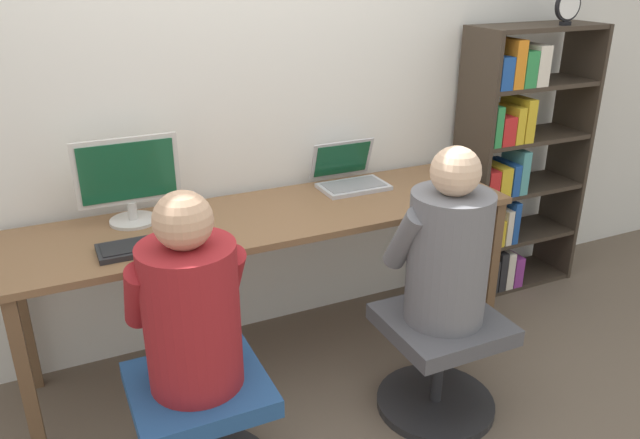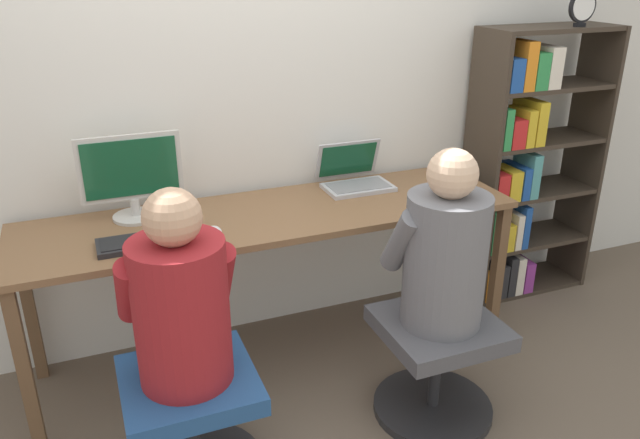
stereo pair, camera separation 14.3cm
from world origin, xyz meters
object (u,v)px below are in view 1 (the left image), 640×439
bookshelf (510,171)px  desk_clock (568,6)px  person_at_monitor (190,305)px  office_chair_left (202,424)px  office_chair_right (439,356)px  laptop (350,177)px  keyboard (149,245)px  desktop_monitor (129,181)px  person_at_laptop (448,247)px

bookshelf → desk_clock: size_ratio=8.54×
person_at_monitor → bookshelf: bookshelf is taller
office_chair_left → person_at_monitor: bearing=90.0°
office_chair_left → person_at_monitor: size_ratio=0.72×
office_chair_right → bookshelf: size_ratio=0.34×
laptop → keyboard: bearing=-163.7°
keyboard → office_chair_right: size_ratio=0.76×
office_chair_left → desktop_monitor: bearing=93.8°
keyboard → person_at_monitor: (0.04, -0.48, -0.02)m
laptop → office_chair_right: size_ratio=0.65×
bookshelf → desktop_monitor: bearing=179.4°
keyboard → person_at_monitor: person_at_monitor is taller
office_chair_left → person_at_laptop: person_at_laptop is taller
desktop_monitor → person_at_monitor: (0.05, -0.78, -0.20)m
desktop_monitor → keyboard: desktop_monitor is taller
desktop_monitor → office_chair_right: 1.51m
desktop_monitor → person_at_laptop: person_at_laptop is taller
office_chair_left → bookshelf: size_ratio=0.34×
bookshelf → office_chair_right: bearing=-141.7°
bookshelf → desk_clock: desk_clock is taller
office_chair_left → office_chair_right: size_ratio=1.00×
person_at_laptop → laptop: bearing=91.5°
keyboard → office_chair_right: bearing=-25.1°
keyboard → desktop_monitor: bearing=91.9°
laptop → office_chair_left: (-1.01, -0.79, -0.55)m
person_at_laptop → desk_clock: bearing=30.9°
keyboard → person_at_laptop: person_at_laptop is taller
person_at_monitor → desk_clock: 2.44m
desktop_monitor → laptop: (1.06, 0.01, -0.14)m
keyboard → desk_clock: 2.38m
person_at_monitor → desk_clock: size_ratio=4.03×
person_at_monitor → office_chair_left: bearing=-90.0°
laptop → desk_clock: bearing=-5.4°
laptop → person_at_monitor: bearing=-142.0°
desktop_monitor → laptop: 1.07m
person_at_monitor → person_at_laptop: (1.03, -0.01, 0.01)m
laptop → person_at_monitor: person_at_monitor is taller
keyboard → office_chair_right: 1.29m
office_chair_left → laptop: bearing=38.2°
laptop → office_chair_left: size_ratio=0.65×
desktop_monitor → laptop: bearing=0.7°
laptop → person_at_laptop: (0.02, -0.80, -0.04)m
laptop → bookshelf: (1.00, -0.04, -0.10)m
office_chair_right → person_at_laptop: person_at_laptop is taller
keyboard → bookshelf: 2.07m
desktop_monitor → keyboard: 0.34m
desktop_monitor → laptop: size_ratio=1.30×
laptop → person_at_laptop: 0.80m
laptop → keyboard: laptop is taller
keyboard → laptop: bearing=16.3°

